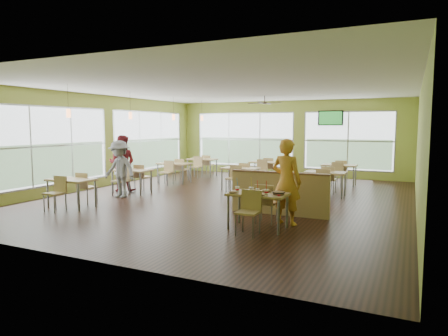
{
  "coord_description": "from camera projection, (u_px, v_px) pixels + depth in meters",
  "views": [
    {
      "loc": [
        4.83,
        -10.64,
        2.12
      ],
      "look_at": [
        0.44,
        -1.33,
        1.04
      ],
      "focal_mm": 32.0,
      "sensor_mm": 36.0,
      "label": 1
    }
  ],
  "objects": [
    {
      "name": "room",
      "position": [
        230.0,
        144.0,
        11.68
      ],
      "size": [
        12.0,
        12.04,
        3.2
      ],
      "color": "black",
      "rests_on": "ground"
    },
    {
      "name": "window_bays",
      "position": [
        201.0,
        143.0,
        15.58
      ],
      "size": [
        9.24,
        10.24,
        2.38
      ],
      "color": "white",
      "rests_on": "room"
    },
    {
      "name": "main_table",
      "position": [
        258.0,
        199.0,
        8.23
      ],
      "size": [
        1.22,
        1.52,
        0.87
      ],
      "color": "tan",
      "rests_on": "floor"
    },
    {
      "name": "half_wall_divider",
      "position": [
        279.0,
        193.0,
        9.55
      ],
      "size": [
        2.4,
        0.14,
        1.04
      ],
      "color": "tan",
      "rests_on": "floor"
    },
    {
      "name": "dining_tables",
      "position": [
        223.0,
        170.0,
        13.77
      ],
      "size": [
        6.92,
        8.72,
        0.87
      ],
      "color": "tan",
      "rests_on": "floor"
    },
    {
      "name": "pendant_lights",
      "position": [
        152.0,
        116.0,
        13.56
      ],
      "size": [
        0.11,
        7.31,
        0.86
      ],
      "color": "#2D2119",
      "rests_on": "ceiling"
    },
    {
      "name": "ceiling_fan",
      "position": [
        265.0,
        103.0,
        14.24
      ],
      "size": [
        1.25,
        1.25,
        0.29
      ],
      "color": "#2D2119",
      "rests_on": "ceiling"
    },
    {
      "name": "tv_backwall",
      "position": [
        331.0,
        118.0,
        16.13
      ],
      "size": [
        1.0,
        0.07,
        0.6
      ],
      "color": "black",
      "rests_on": "wall_back"
    },
    {
      "name": "man_plaid",
      "position": [
        286.0,
        182.0,
        8.57
      ],
      "size": [
        0.76,
        0.57,
        1.86
      ],
      "primitive_type": "imported",
      "rotation": [
        0.0,
        0.0,
        2.94
      ],
      "color": "#D75F17",
      "rests_on": "floor"
    },
    {
      "name": "patron_maroon",
      "position": [
        122.0,
        163.0,
        12.97
      ],
      "size": [
        1.06,
        0.94,
        1.83
      ],
      "primitive_type": "imported",
      "rotation": [
        0.0,
        0.0,
        3.46
      ],
      "color": "maroon",
      "rests_on": "floor"
    },
    {
      "name": "patron_grey",
      "position": [
        120.0,
        169.0,
        11.86
      ],
      "size": [
        1.15,
        0.72,
        1.7
      ],
      "primitive_type": "imported",
      "rotation": [
        0.0,
        0.0,
        -0.08
      ],
      "color": "slate",
      "rests_on": "floor"
    },
    {
      "name": "cup_blue",
      "position": [
        237.0,
        189.0,
        8.3
      ],
      "size": [
        0.09,
        0.09,
        0.33
      ],
      "color": "white",
      "rests_on": "main_table"
    },
    {
      "name": "cup_yellow",
      "position": [
        251.0,
        190.0,
        8.09
      ],
      "size": [
        0.1,
        0.1,
        0.37
      ],
      "color": "white",
      "rests_on": "main_table"
    },
    {
      "name": "cup_red_near",
      "position": [
        258.0,
        191.0,
        8.06
      ],
      "size": [
        0.09,
        0.09,
        0.31
      ],
      "color": "white",
      "rests_on": "main_table"
    },
    {
      "name": "cup_red_far",
      "position": [
        266.0,
        192.0,
        7.98
      ],
      "size": [
        0.09,
        0.09,
        0.31
      ],
      "color": "white",
      "rests_on": "main_table"
    },
    {
      "name": "food_basket",
      "position": [
        279.0,
        193.0,
        8.03
      ],
      "size": [
        0.27,
        0.27,
        0.06
      ],
      "color": "black",
      "rests_on": "main_table"
    },
    {
      "name": "ketchup_cup",
      "position": [
        279.0,
        195.0,
        7.86
      ],
      "size": [
        0.06,
        0.06,
        0.03
      ],
      "primitive_type": "cylinder",
      "color": "#B01527",
      "rests_on": "main_table"
    },
    {
      "name": "wrapper_left",
      "position": [
        232.0,
        192.0,
        8.18
      ],
      "size": [
        0.2,
        0.19,
        0.05
      ],
      "primitive_type": "ellipsoid",
      "rotation": [
        0.0,
        0.0,
        0.15
      ],
      "color": "#9B704B",
      "rests_on": "main_table"
    },
    {
      "name": "wrapper_mid",
      "position": [
        266.0,
        191.0,
        8.35
      ],
      "size": [
        0.26,
        0.24,
        0.06
      ],
      "primitive_type": "ellipsoid",
      "rotation": [
        0.0,
        0.0,
        0.2
      ],
      "color": "#9B704B",
      "rests_on": "main_table"
    },
    {
      "name": "wrapper_right",
      "position": [
        261.0,
        195.0,
        7.88
      ],
      "size": [
        0.15,
        0.13,
        0.04
      ],
      "primitive_type": "ellipsoid",
      "rotation": [
        0.0,
        0.0,
        0.0
      ],
      "color": "#9B704B",
      "rests_on": "main_table"
    }
  ]
}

